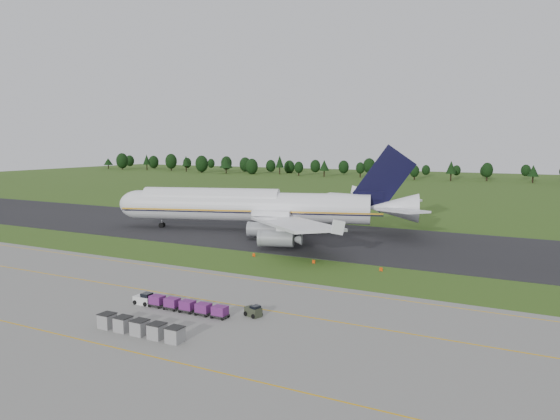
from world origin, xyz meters
The scene contains 10 objects.
ground centered at (0.00, 0.00, 0.00)m, with size 600.00×600.00×0.00m, color #304F17.
apron centered at (0.00, -34.00, 0.03)m, with size 300.00×52.00×0.06m, color slate.
taxiway centered at (0.00, 28.00, 0.04)m, with size 300.00×40.00×0.08m, color black.
apron_markings centered at (0.00, -26.98, 0.06)m, with size 300.00×30.20×0.01m.
tree_line centered at (-2.15, 220.07, 5.97)m, with size 529.54×21.08×11.89m.
aircraft centered at (-19.22, 30.04, 5.76)m, with size 71.31×66.63×20.16m.
baggage_train centered at (3.22, -27.22, 0.83)m, with size 14.00×1.49×1.43m.
utility_cart centered at (12.61, -24.81, 0.60)m, with size 2.26×1.75×1.10m.
uld_row centered at (4.98, -35.95, 0.89)m, with size 11.26×1.66×1.64m.
edge_markers centered at (7.20, 4.61, 0.27)m, with size 24.36×0.30×0.60m.
Camera 1 is at (45.00, -79.06, 20.90)m, focal length 35.00 mm.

